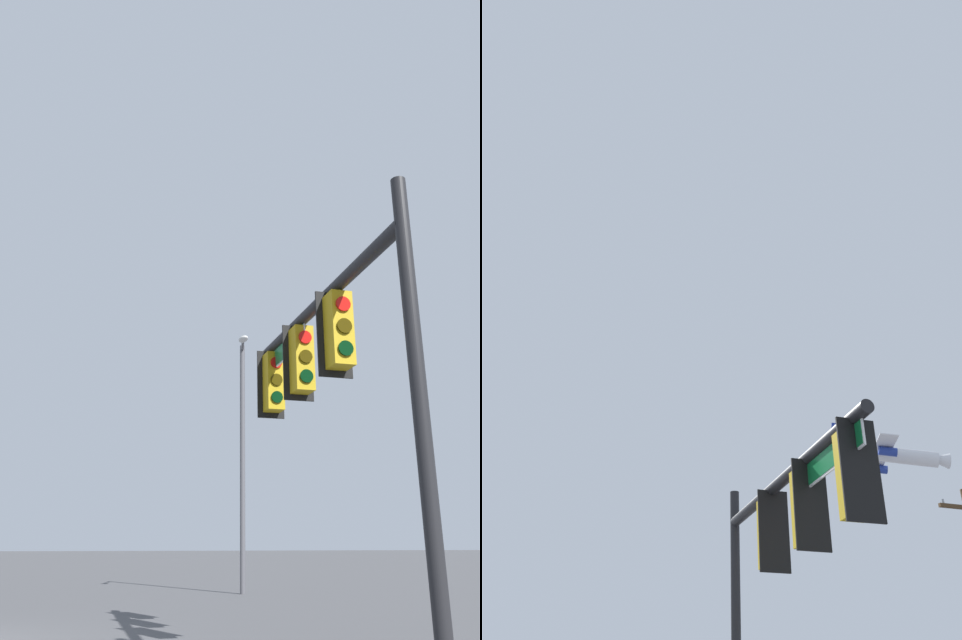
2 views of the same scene
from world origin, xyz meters
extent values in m
cylinder|color=black|center=(-6.69, -5.20, 2.83)|extent=(0.18, 0.18, 5.65)
cylinder|color=black|center=(-3.89, -5.52, 5.05)|extent=(5.62, 0.82, 0.19)
cube|color=black|center=(-4.54, -5.44, 4.38)|extent=(0.09, 0.52, 1.30)
cube|color=#B79314|center=(-4.73, -5.42, 4.38)|extent=(0.39, 0.36, 1.10)
cylinder|color=#B79314|center=(-4.73, -5.42, 4.99)|extent=(0.04, 0.04, 0.12)
cylinder|color=red|center=(-4.93, -5.40, 4.71)|extent=(0.05, 0.22, 0.22)
cylinder|color=#392D05|center=(-4.93, -5.40, 4.38)|extent=(0.05, 0.22, 0.22)
cylinder|color=black|center=(-4.93, -5.40, 4.05)|extent=(0.05, 0.22, 0.22)
cube|color=black|center=(-3.00, -5.62, 4.38)|extent=(0.09, 0.52, 1.30)
cube|color=#B79314|center=(-3.19, -5.60, 4.38)|extent=(0.39, 0.36, 1.10)
cylinder|color=#B79314|center=(-3.19, -5.60, 4.99)|extent=(0.04, 0.04, 0.12)
cylinder|color=red|center=(-3.39, -5.57, 4.71)|extent=(0.05, 0.22, 0.22)
cylinder|color=#392D05|center=(-3.39, -5.57, 4.38)|extent=(0.05, 0.22, 0.22)
cylinder|color=black|center=(-3.39, -5.57, 4.05)|extent=(0.05, 0.22, 0.22)
cube|color=black|center=(-1.46, -5.79, 4.38)|extent=(0.09, 0.52, 1.30)
cube|color=#B79314|center=(-1.65, -5.77, 4.38)|extent=(0.39, 0.36, 1.10)
cylinder|color=#B79314|center=(-1.65, -5.77, 4.99)|extent=(0.04, 0.04, 0.12)
cylinder|color=red|center=(-1.85, -5.75, 4.71)|extent=(0.05, 0.22, 0.22)
cylinder|color=#392D05|center=(-1.85, -5.75, 4.38)|extent=(0.05, 0.22, 0.22)
cylinder|color=black|center=(-1.85, -5.75, 4.05)|extent=(0.05, 0.22, 0.22)
cube|color=#0F602D|center=(-2.32, -5.70, 4.80)|extent=(2.06, 0.27, 0.31)
cube|color=white|center=(-2.32, -5.70, 4.80)|extent=(2.12, 0.26, 0.37)
cylinder|color=#4C4C51|center=(8.54, -9.12, 4.25)|extent=(0.18, 0.18, 8.49)
cylinder|color=#4C4C51|center=(7.80, -8.85, 8.34)|extent=(1.51, 0.63, 0.10)
ellipsoid|color=silver|center=(7.06, -8.58, 8.24)|extent=(0.56, 0.28, 0.20)
camera|label=1|loc=(-12.08, -1.07, 1.48)|focal=35.00mm
camera|label=2|loc=(4.72, -10.16, 1.82)|focal=35.00mm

